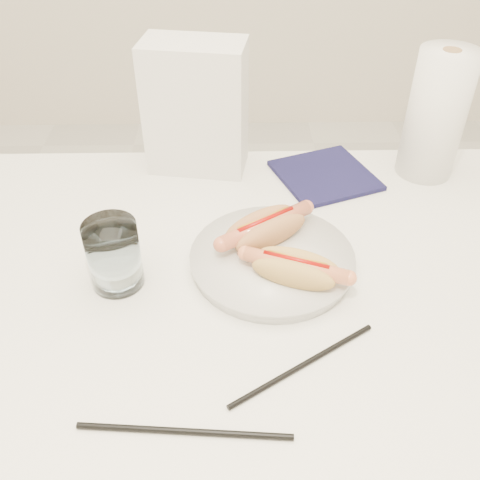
{
  "coord_description": "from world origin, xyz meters",
  "views": [
    {
      "loc": [
        0.03,
        -0.58,
        1.31
      ],
      "look_at": [
        0.04,
        0.03,
        0.82
      ],
      "focal_mm": 40.18,
      "sensor_mm": 36.0,
      "label": 1
    }
  ],
  "objects_px": {
    "table": "(212,315)",
    "plate": "(272,261)",
    "hotdog_left": "(265,229)",
    "paper_towel_roll": "(436,115)",
    "water_glass": "(114,255)",
    "hotdog_right": "(295,269)",
    "napkin_box": "(196,108)"
  },
  "relations": [
    {
      "from": "plate",
      "to": "hotdog_left",
      "type": "distance_m",
      "value": 0.05
    },
    {
      "from": "table",
      "to": "hotdog_right",
      "type": "distance_m",
      "value": 0.16
    },
    {
      "from": "table",
      "to": "hotdog_left",
      "type": "distance_m",
      "value": 0.16
    },
    {
      "from": "hotdog_left",
      "to": "water_glass",
      "type": "bearing_deg",
      "value": 164.34
    },
    {
      "from": "table",
      "to": "hotdog_right",
      "type": "bearing_deg",
      "value": -2.27
    },
    {
      "from": "table",
      "to": "plate",
      "type": "distance_m",
      "value": 0.13
    },
    {
      "from": "napkin_box",
      "to": "table",
      "type": "bearing_deg",
      "value": -75.69
    },
    {
      "from": "water_glass",
      "to": "napkin_box",
      "type": "distance_m",
      "value": 0.36
    },
    {
      "from": "table",
      "to": "plate",
      "type": "relative_size",
      "value": 4.91
    },
    {
      "from": "hotdog_left",
      "to": "table",
      "type": "bearing_deg",
      "value": -168.22
    },
    {
      "from": "table",
      "to": "hotdog_left",
      "type": "height_order",
      "value": "hotdog_left"
    },
    {
      "from": "hotdog_right",
      "to": "water_glass",
      "type": "height_order",
      "value": "water_glass"
    },
    {
      "from": "hotdog_left",
      "to": "paper_towel_roll",
      "type": "xyz_separation_m",
      "value": [
        0.32,
        0.23,
        0.08
      ]
    },
    {
      "from": "hotdog_left",
      "to": "water_glass",
      "type": "height_order",
      "value": "water_glass"
    },
    {
      "from": "napkin_box",
      "to": "water_glass",
      "type": "bearing_deg",
      "value": -98.47
    },
    {
      "from": "hotdog_left",
      "to": "paper_towel_roll",
      "type": "bearing_deg",
      "value": 1.98
    },
    {
      "from": "plate",
      "to": "water_glass",
      "type": "bearing_deg",
      "value": -172.6
    },
    {
      "from": "water_glass",
      "to": "paper_towel_roll",
      "type": "xyz_separation_m",
      "value": [
        0.55,
        0.3,
        0.07
      ]
    },
    {
      "from": "plate",
      "to": "hotdog_left",
      "type": "height_order",
      "value": "hotdog_left"
    },
    {
      "from": "table",
      "to": "paper_towel_roll",
      "type": "xyz_separation_m",
      "value": [
        0.41,
        0.32,
        0.18
      ]
    },
    {
      "from": "table",
      "to": "water_glass",
      "type": "bearing_deg",
      "value": 173.86
    },
    {
      "from": "water_glass",
      "to": "hotdog_right",
      "type": "bearing_deg",
      "value": -4.31
    },
    {
      "from": "table",
      "to": "napkin_box",
      "type": "height_order",
      "value": "napkin_box"
    },
    {
      "from": "hotdog_right",
      "to": "water_glass",
      "type": "distance_m",
      "value": 0.26
    },
    {
      "from": "table",
      "to": "paper_towel_roll",
      "type": "bearing_deg",
      "value": 37.88
    },
    {
      "from": "hotdog_right",
      "to": "paper_towel_roll",
      "type": "relative_size",
      "value": 0.64
    },
    {
      "from": "hotdog_left",
      "to": "hotdog_right",
      "type": "relative_size",
      "value": 1.0
    },
    {
      "from": "plate",
      "to": "hotdog_right",
      "type": "bearing_deg",
      "value": -59.51
    },
    {
      "from": "table",
      "to": "plate",
      "type": "height_order",
      "value": "plate"
    },
    {
      "from": "hotdog_left",
      "to": "paper_towel_roll",
      "type": "height_order",
      "value": "paper_towel_roll"
    },
    {
      "from": "table",
      "to": "hotdog_left",
      "type": "bearing_deg",
      "value": 45.36
    },
    {
      "from": "napkin_box",
      "to": "plate",
      "type": "bearing_deg",
      "value": -58.3
    }
  ]
}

